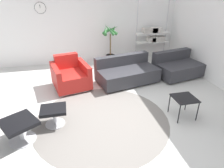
# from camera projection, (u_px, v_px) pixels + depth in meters

# --- Properties ---
(ground_plane) EXTENTS (12.00, 12.00, 0.00)m
(ground_plane) POSITION_uv_depth(u_px,v_px,m) (108.00, 111.00, 4.15)
(ground_plane) COLOR silver
(wall_back) EXTENTS (12.00, 0.09, 2.80)m
(wall_back) POSITION_uv_depth(u_px,v_px,m) (87.00, 19.00, 6.32)
(wall_back) COLOR white
(wall_back) RESTS_ON ground_plane
(round_rug) EXTENTS (2.59, 2.59, 0.01)m
(round_rug) POSITION_uv_depth(u_px,v_px,m) (102.00, 120.00, 3.87)
(round_rug) COLOR slate
(round_rug) RESTS_ON ground_plane
(ottoman) EXTENTS (0.46, 0.39, 0.35)m
(ottoman) POSITION_uv_depth(u_px,v_px,m) (54.00, 113.00, 3.64)
(ottoman) COLOR #BCBCC1
(ottoman) RESTS_ON ground_plane
(armchair_red) EXTENTS (1.01, 1.07, 0.78)m
(armchair_red) POSITION_uv_depth(u_px,v_px,m) (71.00, 76.00, 5.02)
(armchair_red) COLOR silver
(armchair_red) RESTS_ON ground_plane
(couch_low) EXTENTS (1.70, 1.16, 0.67)m
(couch_low) POSITION_uv_depth(u_px,v_px,m) (127.00, 73.00, 5.32)
(couch_low) COLOR black
(couch_low) RESTS_ON ground_plane
(couch_second) EXTENTS (1.40, 1.09, 0.67)m
(couch_second) POSITION_uv_depth(u_px,v_px,m) (177.00, 67.00, 5.69)
(couch_second) COLOR black
(couch_second) RESTS_ON ground_plane
(side_table) EXTENTS (0.43, 0.43, 0.42)m
(side_table) POSITION_uv_depth(u_px,v_px,m) (184.00, 100.00, 3.82)
(side_table) COLOR black
(side_table) RESTS_ON ground_plane
(potted_plant) EXTENTS (0.56, 0.57, 1.33)m
(potted_plant) POSITION_uv_depth(u_px,v_px,m) (110.00, 46.00, 6.39)
(potted_plant) COLOR #333338
(potted_plant) RESTS_ON ground_plane
(shelf_unit) EXTENTS (1.12, 0.28, 2.07)m
(shelf_unit) POSITION_uv_depth(u_px,v_px,m) (154.00, 35.00, 6.69)
(shelf_unit) COLOR #BCBCC1
(shelf_unit) RESTS_ON ground_plane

